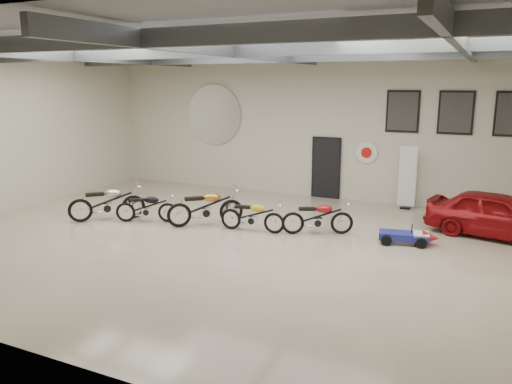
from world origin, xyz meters
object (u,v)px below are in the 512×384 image
at_px(banner_stand, 407,179).
at_px(motorcycle_silver, 107,202).
at_px(motorcycle_black, 146,207).
at_px(vintage_car, 498,215).
at_px(motorcycle_yellow, 252,215).
at_px(motorcycle_red, 318,216).
at_px(go_kart, 409,234).
at_px(motorcycle_gold, 205,206).

bearing_deg(banner_stand, motorcycle_silver, -150.94).
height_order(banner_stand, motorcycle_black, banner_stand).
height_order(banner_stand, motorcycle_silver, banner_stand).
bearing_deg(vintage_car, motorcycle_yellow, 122.26).
relative_size(banner_stand, motorcycle_red, 1.05).
distance_m(motorcycle_silver, go_kart, 8.60).
distance_m(motorcycle_silver, motorcycle_yellow, 4.47).
relative_size(banner_stand, motorcycle_black, 1.11).
relative_size(motorcycle_silver, go_kart, 1.45).
relative_size(motorcycle_silver, motorcycle_red, 1.15).
bearing_deg(motorcycle_gold, motorcycle_yellow, -41.32).
height_order(banner_stand, motorcycle_gold, banner_stand).
height_order(banner_stand, motorcycle_red, banner_stand).
bearing_deg(motorcycle_yellow, go_kart, 3.65).
xyz_separation_m(motorcycle_red, go_kart, (2.37, 0.17, -0.22)).
height_order(motorcycle_silver, go_kart, motorcycle_silver).
xyz_separation_m(motorcycle_black, go_kart, (7.29, 1.15, -0.19)).
relative_size(motorcycle_red, go_kart, 1.26).
bearing_deg(motorcycle_black, motorcycle_silver, 172.33).
height_order(motorcycle_yellow, go_kart, motorcycle_yellow).
bearing_deg(motorcycle_red, motorcycle_gold, 164.16).
distance_m(motorcycle_silver, vintage_car, 10.91).
bearing_deg(motorcycle_yellow, motorcycle_black, -177.75).
xyz_separation_m(motorcycle_gold, motorcycle_red, (3.17, 0.53, -0.07)).
bearing_deg(motorcycle_silver, banner_stand, -9.86).
distance_m(banner_stand, motorcycle_black, 8.23).
height_order(motorcycle_black, motorcycle_gold, motorcycle_gold).
bearing_deg(motorcycle_black, motorcycle_gold, -8.79).
xyz_separation_m(banner_stand, motorcycle_red, (-1.72, -3.86, -0.50)).
distance_m(motorcycle_black, motorcycle_yellow, 3.25).
relative_size(banner_stand, motorcycle_gold, 0.92).
distance_m(motorcycle_gold, go_kart, 5.60).
bearing_deg(motorcycle_red, motorcycle_yellow, 171.57).
height_order(motorcycle_gold, go_kart, motorcycle_gold).
bearing_deg(motorcycle_gold, banner_stand, 0.03).
bearing_deg(banner_stand, motorcycle_gold, -142.54).
xyz_separation_m(motorcycle_silver, go_kart, (8.47, 1.48, -0.29)).
relative_size(motorcycle_yellow, go_kart, 1.20).
bearing_deg(motorcycle_yellow, vintage_car, 14.54).
bearing_deg(motorcycle_silver, motorcycle_gold, -28.40).
relative_size(motorcycle_black, motorcycle_yellow, 0.99).
height_order(motorcycle_gold, motorcycle_yellow, motorcycle_gold).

